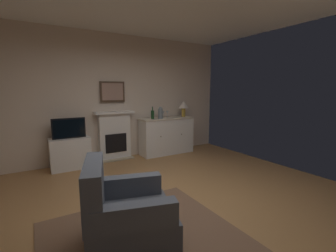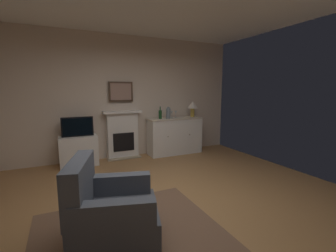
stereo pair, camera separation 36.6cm
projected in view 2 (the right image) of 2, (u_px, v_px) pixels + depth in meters
name	position (u px, v px, depth m)	size (l,w,h in m)	color
ground_plane	(174.00, 211.00, 3.11)	(5.65, 5.52, 0.10)	#9E7042
wall_rear	(122.00, 97.00, 5.33)	(5.65, 0.06, 2.80)	beige
area_rug	(132.00, 239.00, 2.44)	(1.99, 1.88, 0.02)	brown
fireplace_unit	(123.00, 135.00, 5.33)	(0.87, 0.30, 1.10)	white
framed_picture	(121.00, 92.00, 5.22)	(0.55, 0.04, 0.45)	#473323
sideboard_cabinet	(175.00, 136.00, 5.71)	(1.35, 0.49, 0.89)	white
table_lamp	(193.00, 106.00, 5.81)	(0.26, 0.26, 0.40)	#B79338
wine_bottle	(160.00, 114.00, 5.44)	(0.08, 0.08, 0.29)	#193F1E
wine_glass_left	(172.00, 113.00, 5.63)	(0.07, 0.07, 0.16)	silver
wine_glass_center	(176.00, 113.00, 5.67)	(0.07, 0.07, 0.16)	silver
vase_decorative	(168.00, 113.00, 5.49)	(0.11, 0.11, 0.28)	slate
tv_cabinet	(79.00, 151.00, 4.82)	(0.75, 0.42, 0.62)	white
tv_set	(77.00, 127.00, 4.72)	(0.62, 0.07, 0.40)	black
armchair	(110.00, 212.00, 2.26)	(0.99, 0.95, 0.92)	#474C56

